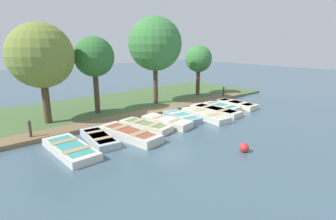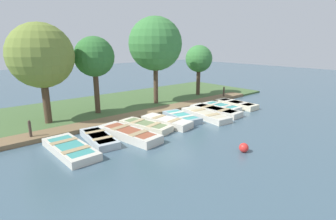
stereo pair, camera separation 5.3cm
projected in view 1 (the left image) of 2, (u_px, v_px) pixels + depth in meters
ground_plane at (169, 119)px, 15.96m from camera, size 80.00×80.00×0.00m
shore_bank at (125, 103)px, 19.60m from camera, size 8.00×24.00×0.14m
dock_walkway at (154, 112)px, 17.06m from camera, size 1.22×18.54×0.22m
rowboat_0 at (70, 149)px, 11.01m from camera, size 3.33×1.33×0.34m
rowboat_1 at (99, 138)px, 12.23m from camera, size 2.88×1.30×0.35m
rowboat_2 at (130, 134)px, 12.71m from camera, size 3.63×1.61×0.42m
rowboat_3 at (146, 126)px, 13.99m from camera, size 3.12×1.71×0.37m
rowboat_4 at (167, 122)px, 14.67m from camera, size 3.10×1.57×0.41m
rowboat_5 at (182, 117)px, 15.65m from camera, size 2.78×1.45×0.36m
rowboat_6 at (205, 115)px, 16.12m from camera, size 3.59×1.47×0.37m
rowboat_7 at (215, 111)px, 17.12m from camera, size 3.53×1.28×0.38m
rowboat_8 at (221, 107)px, 18.25m from camera, size 2.63×1.13×0.33m
rowboat_9 at (236, 104)px, 18.90m from camera, size 3.11×1.15×0.38m
mooring_post_near at (30, 131)px, 12.20m from camera, size 0.13×0.13×1.02m
mooring_post_far at (223, 93)px, 21.41m from camera, size 0.13×0.13×1.02m
buoy at (244, 148)px, 11.07m from camera, size 0.40×0.40×0.40m
park_tree_far_left at (41, 56)px, 13.77m from camera, size 3.42×3.42×5.55m
park_tree_left at (94, 57)px, 15.92m from camera, size 2.44×2.44×4.89m
park_tree_center at (155, 44)px, 18.43m from camera, size 3.77×3.77×6.29m
park_tree_right at (199, 59)px, 21.89m from camera, size 2.23×2.23×4.30m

